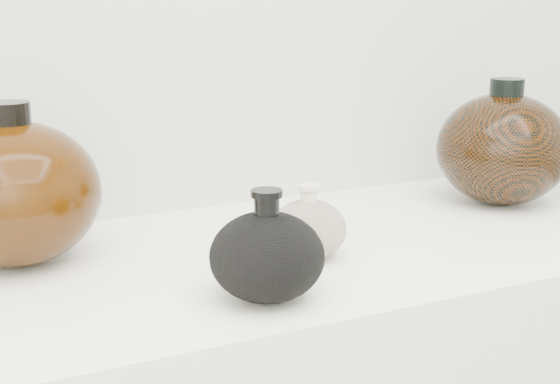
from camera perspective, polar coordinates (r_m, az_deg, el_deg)
name	(u,v)px	position (r m, az deg, el deg)	size (l,w,h in m)	color
black_gourd_vase	(267,256)	(0.89, -0.96, -4.68)	(0.17, 0.17, 0.13)	black
cream_gourd_vase	(308,228)	(1.03, 2.09, -2.68)	(0.13, 0.13, 0.10)	#BBA996
left_round_pot	(15,193)	(1.06, -18.85, -0.04)	(0.28, 0.28, 0.21)	black
right_round_pot	(503,148)	(1.35, 15.97, 3.08)	(0.29, 0.29, 0.21)	black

